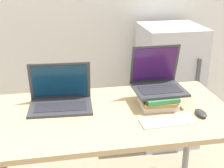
% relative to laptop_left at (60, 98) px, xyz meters
% --- Properties ---
extents(desk, '(1.50, 0.77, 0.74)m').
position_rel_laptop_left_xyz_m(desk, '(0.26, -0.15, -0.13)').
color(desk, tan).
rests_on(desk, ground_plane).
extents(laptop_left, '(0.39, 0.27, 0.26)m').
position_rel_laptop_left_xyz_m(laptop_left, '(0.00, 0.00, 0.00)').
color(laptop_left, '#333338').
rests_on(laptop_left, desk).
extents(book_stack, '(0.23, 0.29, 0.08)m').
position_rel_laptop_left_xyz_m(book_stack, '(0.58, -0.09, -0.01)').
color(book_stack, white).
rests_on(book_stack, desk).
extents(laptop_on_books, '(0.31, 0.27, 0.27)m').
position_rel_laptop_left_xyz_m(laptop_on_books, '(0.60, -0.04, 0.09)').
color(laptop_on_books, '#333338').
rests_on(laptop_on_books, book_stack).
extents(wireless_keyboard, '(0.31, 0.13, 0.01)m').
position_rel_laptop_left_xyz_m(wireless_keyboard, '(0.57, -0.32, -0.05)').
color(wireless_keyboard, white).
rests_on(wireless_keyboard, desk).
extents(mouse, '(0.06, 0.11, 0.03)m').
position_rel_laptop_left_xyz_m(mouse, '(0.79, -0.28, -0.04)').
color(mouse, '#2D2D2D').
rests_on(mouse, desk).
extents(mini_fridge, '(0.50, 0.51, 1.07)m').
position_rel_laptop_left_xyz_m(mini_fridge, '(0.96, 0.68, -0.26)').
color(mini_fridge, silver).
rests_on(mini_fridge, ground_plane).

